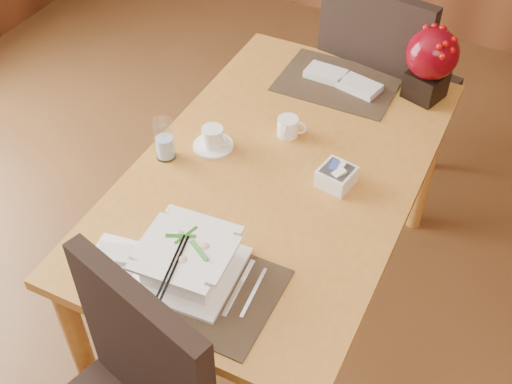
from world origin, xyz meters
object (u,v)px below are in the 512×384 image
at_px(sugar_caddy, 336,177).
at_px(bread_plate, 115,257).
at_px(coffee_cup, 213,139).
at_px(water_glass, 164,139).
at_px(far_chair, 381,81).
at_px(berry_decor, 431,60).
at_px(dining_table, 278,189).
at_px(creamer_jug, 288,127).
at_px(soup_setting, 188,260).

distance_m(sugar_caddy, bread_plate, 0.74).
bearing_deg(sugar_caddy, coffee_cup, -178.69).
relative_size(coffee_cup, water_glass, 0.92).
bearing_deg(far_chair, berry_decor, 143.48).
relative_size(coffee_cup, sugar_caddy, 1.33).
distance_m(dining_table, far_chair, 0.86).
height_order(creamer_jug, sugar_caddy, creamer_jug).
xyz_separation_m(dining_table, sugar_caddy, (0.20, 0.01, 0.13)).
bearing_deg(far_chair, coffee_cup, 78.72).
distance_m(soup_setting, sugar_caddy, 0.58).
height_order(dining_table, bread_plate, bread_plate).
xyz_separation_m(coffee_cup, water_glass, (-0.12, -0.12, 0.04)).
xyz_separation_m(coffee_cup, berry_decor, (0.57, 0.61, 0.13)).
relative_size(soup_setting, sugar_caddy, 2.81).
bearing_deg(sugar_caddy, soup_setting, -114.57).
bearing_deg(sugar_caddy, dining_table, -177.07).
bearing_deg(water_glass, soup_setting, -51.03).
distance_m(dining_table, coffee_cup, 0.28).
bearing_deg(dining_table, soup_setting, -94.90).
height_order(sugar_caddy, bread_plate, sugar_caddy).
xyz_separation_m(dining_table, coffee_cup, (-0.25, -0.00, 0.13)).
bearing_deg(dining_table, bread_plate, -115.03).
height_order(soup_setting, far_chair, far_chair).
distance_m(soup_setting, bread_plate, 0.23).
bearing_deg(berry_decor, soup_setting, -107.99).
bearing_deg(water_glass, sugar_caddy, 12.62).
bearing_deg(soup_setting, water_glass, 125.11).
distance_m(creamer_jug, berry_decor, 0.59).
bearing_deg(dining_table, berry_decor, 62.17).
relative_size(coffee_cup, creamer_jug, 1.46).
bearing_deg(water_glass, bread_plate, -76.87).
distance_m(dining_table, berry_decor, 0.74).
relative_size(water_glass, bread_plate, 1.05).
xyz_separation_m(berry_decor, bread_plate, (-0.59, -1.18, -0.16)).
height_order(dining_table, sugar_caddy, sugar_caddy).
relative_size(sugar_caddy, bread_plate, 0.73).
bearing_deg(water_glass, berry_decor, 46.43).
bearing_deg(creamer_jug, water_glass, -150.66).
bearing_deg(far_chair, soup_setting, 94.98).
xyz_separation_m(soup_setting, berry_decor, (0.37, 1.13, 0.10)).
bearing_deg(coffee_cup, water_glass, -135.45).
xyz_separation_m(soup_setting, creamer_jug, (-0.00, 0.69, -0.02)).
height_order(coffee_cup, bread_plate, coffee_cup).
height_order(dining_table, coffee_cup, coffee_cup).
relative_size(bread_plate, far_chair, 0.14).
distance_m(soup_setting, creamer_jug, 0.69).
relative_size(dining_table, berry_decor, 5.32).
xyz_separation_m(dining_table, far_chair, (0.10, 0.86, -0.05)).
xyz_separation_m(creamer_jug, bread_plate, (-0.22, -0.74, -0.03)).
relative_size(soup_setting, water_glass, 1.94).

